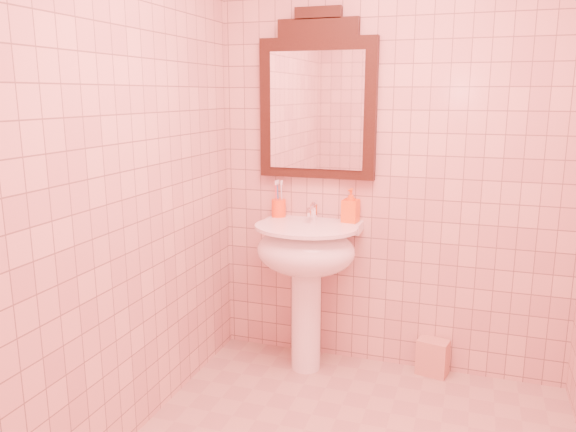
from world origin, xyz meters
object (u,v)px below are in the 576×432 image
(mirror, at_px, (317,101))
(toothbrush_cup, at_px, (279,208))
(pedestal_sink, at_px, (306,260))
(soap_dispenser, at_px, (351,206))
(towel, at_px, (433,357))

(mirror, distance_m, toothbrush_cup, 0.66)
(mirror, height_order, toothbrush_cup, mirror)
(pedestal_sink, height_order, toothbrush_cup, toothbrush_cup)
(soap_dispenser, xyz_separation_m, towel, (0.50, 0.00, -0.86))
(soap_dispenser, bearing_deg, towel, 7.14)
(pedestal_sink, distance_m, towel, 0.92)
(pedestal_sink, relative_size, towel, 4.19)
(towel, bearing_deg, mirror, 177.39)
(soap_dispenser, relative_size, towel, 0.94)
(mirror, bearing_deg, pedestal_sink, -90.00)
(mirror, height_order, soap_dispenser, mirror)
(pedestal_sink, bearing_deg, mirror, 90.00)
(toothbrush_cup, xyz_separation_m, towel, (0.93, -0.00, -0.81))
(toothbrush_cup, bearing_deg, mirror, 8.23)
(soap_dispenser, bearing_deg, mirror, 176.90)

